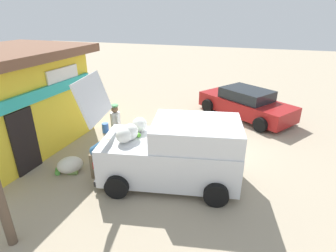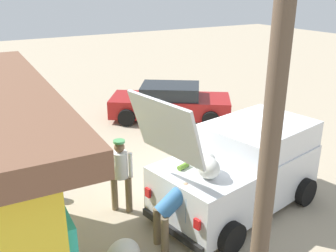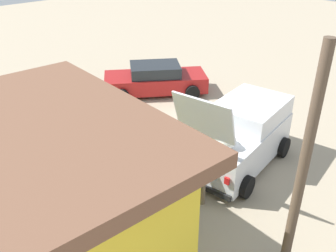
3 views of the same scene
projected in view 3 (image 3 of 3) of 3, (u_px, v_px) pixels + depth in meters
name	position (u px, v px, depth m)	size (l,w,h in m)	color
ground_plane	(202.00, 142.00, 13.02)	(60.00, 60.00, 0.00)	tan
storefront_bar	(55.00, 196.00, 7.58)	(6.10, 4.23, 3.49)	yellow
delivery_van	(240.00, 135.00, 11.48)	(2.77, 4.50, 3.04)	silver
parked_sedan	(155.00, 79.00, 16.58)	(4.00, 4.66, 1.32)	maroon
vendor_standing	(156.00, 148.00, 10.76)	(0.48, 0.48, 1.73)	#726047
customer_bending	(204.00, 173.00, 9.98)	(0.57, 0.75, 1.31)	#726047
unloaded_banana_pile	(178.00, 210.00, 9.55)	(0.96, 0.98, 0.51)	silver
paint_bucket	(99.00, 169.00, 11.23)	(0.27, 0.27, 0.40)	blue
utility_pole	(302.00, 174.00, 6.96)	(0.20, 0.20, 5.14)	brown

